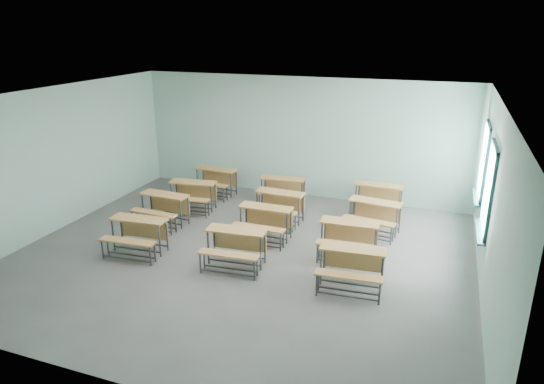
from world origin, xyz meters
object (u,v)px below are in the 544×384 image
Objects in this scene: desk_unit_r1c0 at (162,205)px; desk_unit_r2c0 at (192,192)px; desk_unit_r1c1 at (264,218)px; desk_unit_r3c1 at (282,188)px; desk_unit_r0c0 at (137,231)px; desk_unit_r1c2 at (349,235)px; desk_unit_r2c1 at (278,203)px; desk_unit_r3c0 at (215,178)px; desk_unit_r0c2 at (352,263)px; desk_unit_r2c2 at (374,212)px; desk_unit_r3c2 at (378,195)px; desk_unit_r0c1 at (235,243)px.

desk_unit_r1c0 is 1.08m from desk_unit_r2c0.
desk_unit_r1c1 is 0.93× the size of desk_unit_r2c0.
desk_unit_r3c1 is (2.02, 1.09, 0.00)m from desk_unit_r2c0.
desk_unit_r1c2 is (4.09, 1.30, 0.00)m from desk_unit_r0c0.
desk_unit_r2c0 is at bearing -176.92° from desk_unit_r2c1.
desk_unit_r3c1 is at bearing 21.49° from desk_unit_r2c0.
desk_unit_r2c0 is at bearing 84.09° from desk_unit_r1c0.
desk_unit_r3c0 is at bearing 82.60° from desk_unit_r2c0.
desk_unit_r0c2 is 1.01× the size of desk_unit_r2c1.
desk_unit_r0c0 is at bearing -93.65° from desk_unit_r2c0.
desk_unit_r1c2 is (1.89, -0.22, 0.00)m from desk_unit_r1c1.
desk_unit_r1c1 is at bearing -40.04° from desk_unit_r3c0.
desk_unit_r1c1 and desk_unit_r3c0 have the same top height.
desk_unit_r0c0 and desk_unit_r3c0 have the same top height.
desk_unit_r2c2 is at bearing 27.37° from desk_unit_r0c0.
desk_unit_r3c2 is (4.42, 1.39, 0.00)m from desk_unit_r2c0.
desk_unit_r1c2 is at bearing 1.52° from desk_unit_r1c0.
desk_unit_r3c1 is at bearing 58.46° from desk_unit_r0c0.
desk_unit_r2c1 is at bearing -168.63° from desk_unit_r2c2.
desk_unit_r3c0 is (-2.33, 2.28, 0.00)m from desk_unit_r1c1.
desk_unit_r3c1 is at bearing 130.79° from desk_unit_r1c2.
desk_unit_r0c1 is at bearing -117.19° from desk_unit_r3c2.
desk_unit_r1c1 is at bearing 143.28° from desk_unit_r0c2.
desk_unit_r2c2 is at bearing -25.50° from desk_unit_r3c1.
desk_unit_r2c2 is (2.17, 1.16, 0.00)m from desk_unit_r1c1.
desk_unit_r2c1 is 1.12m from desk_unit_r3c1.
desk_unit_r3c0 is (-4.52, 3.68, 0.00)m from desk_unit_r0c2.
desk_unit_r2c2 is (2.21, 0.13, 0.00)m from desk_unit_r2c1.
desk_unit_r2c0 is 2.30m from desk_unit_r2c1.
desk_unit_r2c0 is at bearing 89.06° from desk_unit_r0c0.
desk_unit_r3c0 is at bearing 87.82° from desk_unit_r0c0.
desk_unit_r2c1 and desk_unit_r3c0 have the same top height.
desk_unit_r1c0 is (-2.43, 1.32, 0.00)m from desk_unit_r0c1.
desk_unit_r3c0 is at bearing 146.74° from desk_unit_r1c2.
desk_unit_r2c1 is 2.53m from desk_unit_r3c2.
desk_unit_r1c0 is 1.01× the size of desk_unit_r1c2.
desk_unit_r3c1 is at bearing -0.33° from desk_unit_r3c0.
desk_unit_r1c2 and desk_unit_r3c0 have the same top height.
desk_unit_r2c1 is 1.00× the size of desk_unit_r3c2.
desk_unit_r1c1 is (2.52, 0.04, 0.00)m from desk_unit_r1c0.
desk_unit_r0c0 is 4.29m from desk_unit_r1c2.
desk_unit_r0c2 is at bearing -81.81° from desk_unit_r2c2.
desk_unit_r3c1 is (2.01, -0.16, 0.00)m from desk_unit_r3c0.
desk_unit_r2c0 and desk_unit_r3c0 have the same top height.
desk_unit_r1c0 is at bearing -106.63° from desk_unit_r2c0.
desk_unit_r2c1 and desk_unit_r2c2 have the same top height.
desk_unit_r3c1 is at bearing 167.00° from desk_unit_r2c2.
desk_unit_r0c2 is 5.13m from desk_unit_r2c0.
desk_unit_r1c0 is at bearing -140.30° from desk_unit_r3c1.
desk_unit_r0c2 is 0.97× the size of desk_unit_r2c2.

